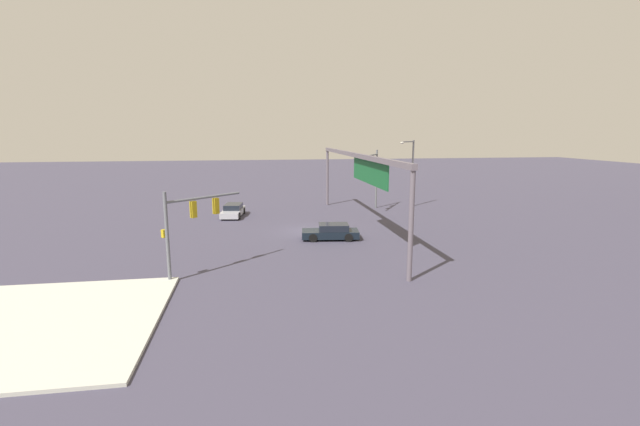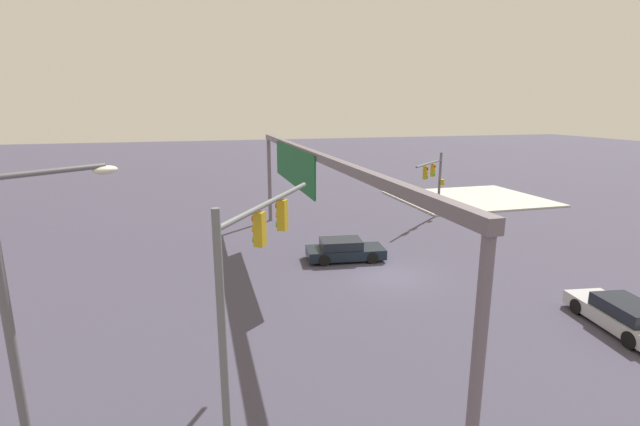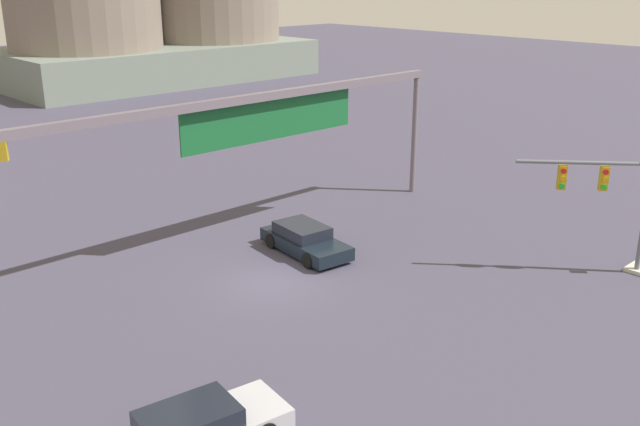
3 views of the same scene
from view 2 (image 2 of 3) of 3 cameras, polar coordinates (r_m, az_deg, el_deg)
ground_plane at (r=23.83m, az=8.43°, el=-7.82°), size 198.40×198.40×0.00m
sidewalk_corner at (r=44.82m, az=18.23°, el=1.74°), size 10.63×13.15×0.15m
traffic_signal_near_corner at (r=35.53m, az=14.17°, el=4.58°), size 3.52×4.21×5.03m
traffic_signal_opposite_side at (r=12.15m, az=-8.61°, el=-6.33°), size 5.35×3.40×6.35m
streetlamp_curved_arm at (r=11.34m, az=-32.98°, el=-10.58°), size 1.90×2.25×7.35m
overhead_sign_gantry at (r=22.06m, az=-1.55°, el=5.50°), size 26.72×0.43×6.51m
sedan_car_approaching at (r=25.81m, az=3.05°, el=-4.67°), size 2.32×4.55×1.21m
sedan_car_waiting_far at (r=21.60m, az=33.82°, el=-10.68°), size 4.78×2.38×1.21m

